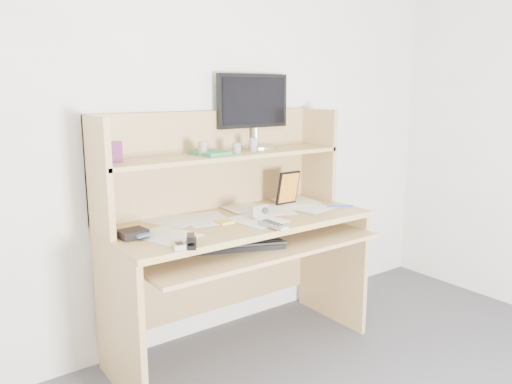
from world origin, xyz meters
TOP-DOWN VIEW (x-y plane):
  - back_wall at (0.00, 1.80)m, footprint 3.60×0.04m
  - desk at (0.00, 1.56)m, footprint 1.40×0.70m
  - paper_clutter at (0.00, 1.48)m, footprint 1.32×0.54m
  - keyboard at (-0.14, 1.36)m, footprint 0.54×0.36m
  - tv_remote at (0.03, 1.24)m, footprint 0.06×0.18m
  - flip_phone at (-0.50, 1.22)m, footprint 0.07×0.10m
  - stapler at (-0.43, 1.22)m, footprint 0.10×0.14m
  - wallet at (-0.59, 1.49)m, footprint 0.13×0.11m
  - sticky_note_pad at (-0.11, 1.46)m, footprint 0.08×0.08m
  - digital_camera at (0.09, 1.44)m, footprint 0.11×0.05m
  - game_case at (0.40, 1.57)m, footprint 0.14×0.02m
  - blue_pen at (0.60, 1.34)m, footprint 0.14×0.08m
  - card_box at (-0.60, 1.64)m, footprint 0.07×0.03m
  - shelf_book at (-0.10, 1.62)m, footprint 0.17×0.21m
  - chip_stack_a at (-0.13, 1.63)m, footprint 0.05×0.05m
  - chip_stack_b at (-0.15, 1.60)m, footprint 0.05×0.05m
  - chip_stack_c at (0.05, 1.58)m, footprint 0.05×0.05m
  - chip_stack_d at (0.17, 1.60)m, footprint 0.05×0.05m
  - monitor at (0.28, 1.74)m, footprint 0.49×0.24m

SIDE VIEW (x-z plane):
  - keyboard at x=-0.14m, z-range 0.65..0.68m
  - desk at x=0.00m, z-range 0.04..1.34m
  - paper_clutter at x=0.00m, z-range 0.75..0.76m
  - sticky_note_pad at x=-0.11m, z-range 0.75..0.76m
  - blue_pen at x=0.60m, z-range 0.76..0.76m
  - tv_remote at x=0.03m, z-range 0.76..0.77m
  - flip_phone at x=-0.50m, z-range 0.76..0.78m
  - wallet at x=-0.59m, z-range 0.76..0.79m
  - stapler at x=-0.43m, z-range 0.76..0.80m
  - digital_camera at x=0.09m, z-range 0.76..0.82m
  - game_case at x=0.40m, z-range 0.76..0.95m
  - shelf_book at x=-0.10m, z-range 1.08..1.10m
  - chip_stack_a at x=-0.13m, z-range 1.08..1.14m
  - chip_stack_c at x=0.05m, z-range 1.08..1.14m
  - chip_stack_b at x=-0.15m, z-range 1.08..1.15m
  - chip_stack_d at x=0.17m, z-range 1.08..1.16m
  - card_box at x=-0.60m, z-range 1.08..1.18m
  - back_wall at x=0.00m, z-range 0.00..2.50m
  - monitor at x=0.28m, z-range 1.09..1.52m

